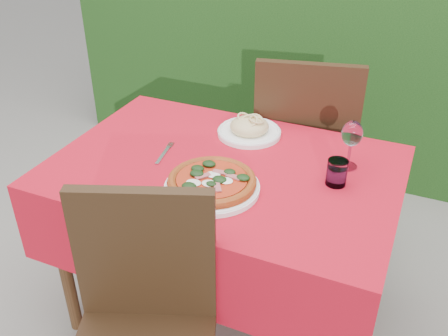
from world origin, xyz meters
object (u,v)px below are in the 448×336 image
at_px(chair_far, 304,143).
at_px(pasta_plate, 249,129).
at_px(pizza_plate, 212,183).
at_px(fork, 163,155).
at_px(wine_glass, 352,135).
at_px(chair_near, 143,321).
at_px(water_glass, 337,174).

height_order(chair_far, pasta_plate, chair_far).
bearing_deg(pizza_plate, fork, 153.09).
relative_size(pizza_plate, wine_glass, 2.02).
xyz_separation_m(pizza_plate, fork, (-0.27, 0.14, -0.03)).
relative_size(chair_near, wine_glass, 5.05).
distance_m(water_glass, wine_glass, 0.16).
bearing_deg(chair_far, water_glass, 101.82).
bearing_deg(chair_far, pasta_plate, 52.72).
xyz_separation_m(chair_far, wine_glass, (0.27, -0.43, 0.30)).
bearing_deg(water_glass, pizza_plate, -151.13).
bearing_deg(wine_glass, water_glass, -96.39).
height_order(pasta_plate, water_glass, water_glass).
bearing_deg(chair_far, fork, 45.53).
relative_size(pasta_plate, water_glass, 2.80).
distance_m(pasta_plate, fork, 0.38).
relative_size(pizza_plate, pasta_plate, 1.44).
xyz_separation_m(pasta_plate, wine_glass, (0.42, -0.09, 0.10)).
relative_size(chair_near, chair_far, 0.93).
height_order(chair_near, chair_far, chair_far).
height_order(chair_far, fork, chair_far).
bearing_deg(fork, water_glass, -3.42).
height_order(wine_glass, fork, wine_glass).
bearing_deg(fork, chair_near, -76.64).
relative_size(water_glass, fork, 0.49).
distance_m(chair_near, fork, 0.65).
bearing_deg(chair_near, chair_far, 61.49).
distance_m(chair_far, fork, 0.76).
bearing_deg(fork, wine_glass, 7.25).
bearing_deg(pasta_plate, water_glass, -28.85).
relative_size(water_glass, wine_glass, 0.50).
relative_size(pizza_plate, water_glass, 4.04).
height_order(pizza_plate, water_glass, water_glass).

